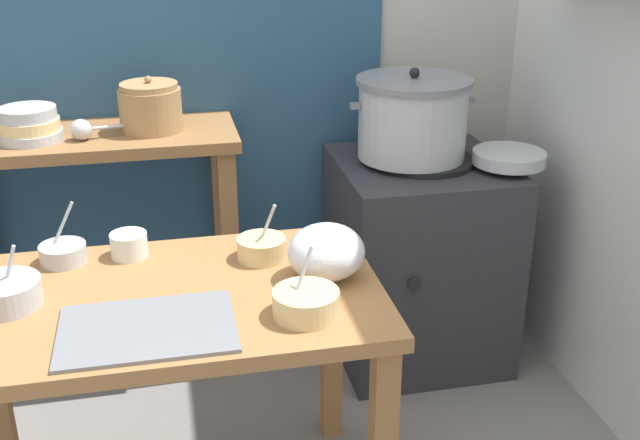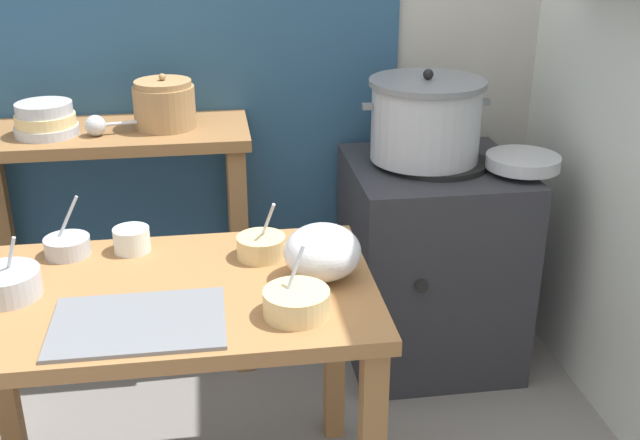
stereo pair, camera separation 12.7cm
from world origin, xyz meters
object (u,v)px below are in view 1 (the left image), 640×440
Objects in this scene: clay_pot at (150,107)px; wide_pan at (509,157)px; prep_bowl_0 at (129,244)px; prep_bowl_1 at (262,247)px; back_shelf_table at (99,195)px; prep_bowl_2 at (63,252)px; prep_bowl_3 at (306,302)px; prep_table at (166,332)px; serving_tray at (147,329)px; ladle at (85,129)px; stove_block at (418,258)px; plastic_bag at (326,252)px; bowl_stack_enamel at (29,125)px; steamer_pot at (412,118)px; prep_bowl_4 at (5,292)px.

clay_pot is 1.23m from wide_pan.
prep_bowl_0 is 0.62× the size of prep_bowl_1.
back_shelf_table is 5.84× the size of prep_bowl_2.
back_shelf_table is at bearing 117.16° from prep_bowl_3.
serving_tray reaches higher than prep_table.
serving_tray is at bearing -79.70° from ladle.
stove_block is at bearing 37.67° from prep_table.
ladle is 0.82m from prep_bowl_1.
clay_pot reaches higher than prep_table.
clay_pot is at bearing 107.67° from prep_bowl_3.
wide_pan reaches higher than prep_bowl_0.
ladle is at bearing 128.95° from plastic_bag.
bowl_stack_enamel is 0.62m from prep_bowl_2.
stove_block is 1.14m from prep_bowl_3.
prep_bowl_2 reaches higher than plastic_bag.
prep_table is 2.45× the size of steamer_pot.
serving_tray is 2.45× the size of prep_bowl_1.
stove_block is 0.94m from prep_bowl_1.
steamer_pot is (-0.04, 0.02, 0.54)m from stove_block.
prep_bowl_2 reaches higher than prep_bowl_1.
bowl_stack_enamel is 1.15m from plastic_bag.
prep_bowl_1 is (-0.62, -0.59, -0.17)m from steamer_pot.
clay_pot is 0.76× the size of ladle.
prep_table is at bearing -74.91° from ladle.
bowl_stack_enamel is 0.95m from prep_bowl_1.
clay_pot is at bearing 167.99° from wide_pan.
back_shelf_table is 2.40× the size of serving_tray.
back_shelf_table reaches higher than prep_bowl_2.
plastic_bag is 1.23× the size of prep_bowl_3.
ladle reaches higher than prep_bowl_0.
stove_block is 1.33m from prep_bowl_2.
plastic_bag is 0.56m from prep_bowl_0.
stove_block is 0.51m from wide_pan.
prep_bowl_0 reaches higher than prep_table.
back_shelf_table is 1.17m from stove_block.
prep_bowl_1 reaches higher than prep_bowl_0.
stove_block is at bearing -6.58° from back_shelf_table.
prep_bowl_0 is at bearing -154.76° from stove_block.
stove_block reaches higher than serving_tray.
prep_bowl_1 is (0.47, -0.70, 0.07)m from back_shelf_table.
serving_tray is (-0.93, -0.91, -0.20)m from steamer_pot.
steamer_pot reaches higher than prep_bowl_1.
plastic_bag reaches higher than stove_block.
back_shelf_table is at bearing 174.23° from steamer_pot.
steamer_pot reaches higher than back_shelf_table.
steamer_pot is 1.63× the size of ladle.
serving_tray is 2.43× the size of prep_bowl_2.
prep_bowl_3 is at bearing -15.85° from prep_bowl_4.
wide_pan is 1.54× the size of prep_bowl_3.
wide_pan is at bearing 31.75° from serving_tray.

